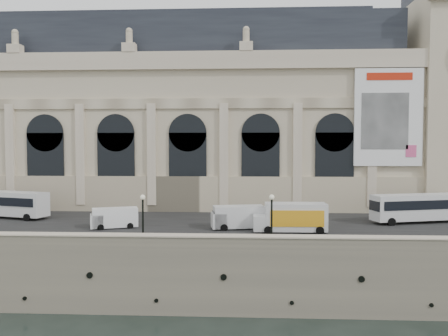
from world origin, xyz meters
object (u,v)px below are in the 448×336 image
Objects in this scene: bus_right at (419,207)px; lamp_right at (272,220)px; van_c at (235,217)px; box_truck at (291,218)px; van_b at (112,218)px; lamp_left at (143,219)px; bus_left at (7,203)px.

lamp_right reaches higher than bus_right.
van_c is at bearing 114.21° from lamp_right.
van_b is at bearing 176.49° from box_truck.
lamp_left is 11.99m from lamp_right.
box_truck is (35.20, -7.45, -0.34)m from bus_left.
van_b is 19.73m from box_truck.
lamp_right is at bearing -65.79° from van_c.
lamp_right reaches higher than lamp_left.
bus_right is 32.68m from lamp_left.
lamp_right is (-18.20, -12.58, 0.42)m from bus_right.
lamp_right is (17.21, -7.51, 1.19)m from van_b.
bus_right reaches higher than van_c.
bus_left is 2.48× the size of lamp_right.
lamp_right is (3.49, -7.76, 1.04)m from van_c.
van_b is at bearing 156.43° from lamp_right.
lamp_right reaches higher than van_b.
lamp_left reaches higher than bus_right.
bus_left is 29.84m from van_c.
lamp_right reaches higher than bus_left.
bus_right is at bearing 34.65° from lamp_right.
van_c is at bearing -167.47° from bus_right.
van_c is 8.57m from lamp_right.
bus_left is at bearing 146.57° from lamp_left.
van_b is 18.81m from lamp_right.
bus_left is 1.93× the size of van_c.
lamp_right is at bearing -23.57° from van_b.
lamp_left is at bearing -33.43° from bus_left.
van_c reaches higher than van_b.
van_c is at bearing -11.58° from bus_left.
box_truck is at bearing -158.23° from bus_right.
van_c is 6.15m from box_truck.
box_truck reaches higher than van_c.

